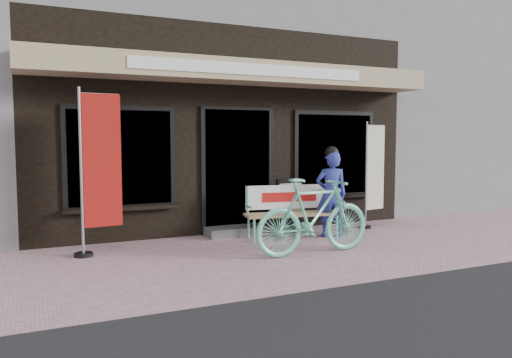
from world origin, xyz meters
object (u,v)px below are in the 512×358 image
person (331,192)px  nobori_red (99,170)px  menu_stand (289,205)px  bicycle (314,216)px  bench (291,207)px  nobori_cream (374,173)px

person → nobori_red: nobori_red is taller
menu_stand → bicycle: bearing=-101.0°
bench → nobori_red: 3.16m
bicycle → menu_stand: 1.62m
person → bench: bearing=179.6°
person → bicycle: (-0.93, -0.99, -0.20)m
nobori_cream → nobori_red: bearing=172.0°
person → bicycle: 1.37m
bicycle → menu_stand: bearing=-17.2°
nobori_red → nobori_cream: 4.93m
bench → bicycle: (-0.30, -1.22, 0.04)m
person → menu_stand: bearing=150.8°
bench → menu_stand: 0.36m
person → nobori_cream: size_ratio=0.78×
menu_stand → nobori_cream: bearing=0.5°
bench → menu_stand: size_ratio=1.73×
bicycle → nobori_red: bearing=64.7°
nobori_red → nobori_cream: (4.93, 0.18, -0.21)m
person → nobori_red: bearing=-164.1°
person → bicycle: bearing=-113.7°
bench → menu_stand: menu_stand is taller
bench → nobori_cream: size_ratio=0.84×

